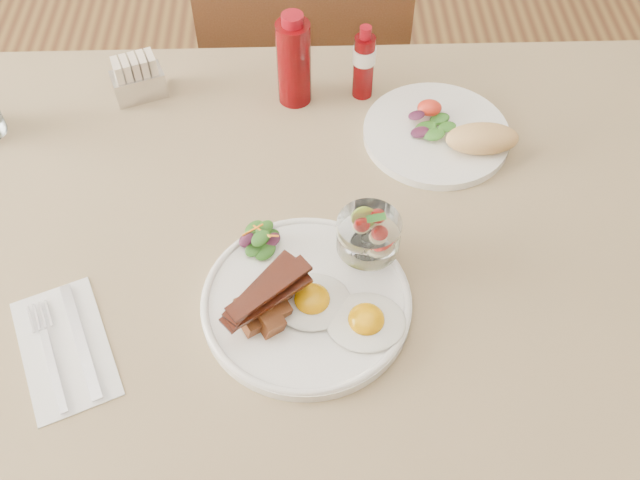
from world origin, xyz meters
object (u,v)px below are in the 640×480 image
table (310,272)px  second_plate (447,134)px  hot_sauce_bottle (364,63)px  fruit_cup (369,234)px  main_plate (306,303)px  ketchup_bottle (294,61)px  sugar_caddy (138,80)px  chair_far (305,68)px

table → second_plate: bearing=40.4°
second_plate → hot_sauce_bottle: bearing=137.1°
table → hot_sauce_bottle: hot_sauce_bottle is taller
fruit_cup → second_plate: size_ratio=0.36×
table → main_plate: bearing=-93.4°
main_plate → second_plate: size_ratio=1.16×
ketchup_bottle → sugar_caddy: 0.27m
second_plate → sugar_caddy: 0.52m
chair_far → sugar_caddy: size_ratio=9.73×
table → fruit_cup: fruit_cup is taller
second_plate → sugar_caddy: bearing=166.0°
chair_far → fruit_cup: (0.08, -0.71, 0.29)m
table → hot_sauce_bottle: size_ratio=9.92×
table → second_plate: (0.22, 0.19, 0.10)m
chair_far → main_plate: chair_far is taller
hot_sauce_bottle → main_plate: bearing=-103.6°
chair_far → main_plate: 0.81m
chair_far → hot_sauce_bottle: 0.47m
second_plate → ketchup_bottle: (-0.24, 0.11, 0.06)m
second_plate → hot_sauce_bottle: size_ratio=1.79×
chair_far → table: bearing=-90.0°
chair_far → ketchup_bottle: (-0.02, -0.36, 0.30)m
table → fruit_cup: size_ratio=15.30×
fruit_cup → ketchup_bottle: bearing=105.5°
hot_sauce_bottle → sugar_caddy: 0.38m
chair_far → sugar_caddy: bearing=-128.7°
main_plate → sugar_caddy: (-0.27, 0.43, 0.03)m
chair_far → second_plate: (0.22, -0.47, 0.24)m
fruit_cup → ketchup_bottle: (-0.10, 0.35, 0.01)m
main_plate → hot_sauce_bottle: (0.10, 0.42, 0.06)m
main_plate → second_plate: bearing=53.1°
sugar_caddy → ketchup_bottle: bearing=-24.1°
fruit_cup → hot_sauce_bottle: (0.02, 0.36, 0.00)m
chair_far → sugar_caddy: (-0.28, -0.35, 0.26)m
second_plate → ketchup_bottle: ketchup_bottle is taller
ketchup_bottle → hot_sauce_bottle: ketchup_bottle is taller
fruit_cup → sugar_caddy: (-0.36, 0.36, -0.03)m
fruit_cup → ketchup_bottle: ketchup_bottle is taller
table → ketchup_bottle: ketchup_bottle is taller
sugar_caddy → second_plate: bearing=-34.7°
fruit_cup → hot_sauce_bottle: hot_sauce_bottle is taller
table → main_plate: size_ratio=4.75×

